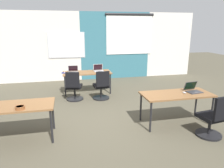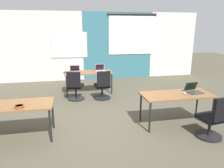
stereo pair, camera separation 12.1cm
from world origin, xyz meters
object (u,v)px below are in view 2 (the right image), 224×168
Objects in this scene: mouse_far_left at (67,72)px; chair_near_right_end at (213,121)px; chair_far_right at (103,87)px; desk_near_right at (177,96)px; laptop_near_right_end at (193,90)px; snack_bowl at (19,106)px; desk_far_center at (89,74)px; chair_far_left at (75,88)px; laptop_far_right at (100,70)px; desk_near_left at (11,108)px; laptop_far_left at (75,71)px; mouse_near_right_end at (185,93)px.

chair_near_right_end reaches higher than mouse_far_left.
chair_near_right_end is at bearing 118.50° from chair_far_right.
desk_near_right is 4.36× the size of laptop_near_right_end.
chair_far_right is 2.96m from snack_bowl.
desk_far_center is at bearing -67.51° from chair_near_right_end.
chair_near_right_end is at bearing -99.76° from laptop_near_right_end.
laptop_far_right is at bearing -126.66° from chair_far_left.
laptop_far_left reaches higher than desk_near_left.
laptop_near_right_end is at bearing -100.88° from chair_near_right_end.
laptop_near_right_end is (0.43, 0.04, 0.11)m from desk_near_right.
desk_near_right is 3.60m from laptop_far_left.
desk_near_left is at bearing 179.63° from mouse_near_right_end.
laptop_far_right reaches higher than chair_far_left.
desk_far_center is at bearing -174.63° from laptop_far_right.
desk_far_center is at bearing 63.01° from snack_bowl.
mouse_near_right_end is (2.65, -2.86, -0.00)m from mouse_far_left.
laptop_far_right is (0.86, 0.02, 0.00)m from laptop_far_left.
chair_far_right is 2.72m from laptop_near_right_end.
mouse_near_right_end is at bearing -7.67° from desk_near_right.
mouse_far_left is at bearing 128.76° from laptop_near_right_end.
desk_near_left is 3.02m from mouse_far_left.
chair_near_right_end is (3.90, -0.78, -0.28)m from desk_near_left.
desk_near_right is 9.01× the size of snack_bowl.
desk_near_right is at bearing -48.88° from mouse_far_left.
mouse_far_left is 0.85m from chair_far_left.
chair_far_right is at bearing -97.46° from laptop_far_right.
laptop_near_right_end reaches higher than desk_far_center.
mouse_near_right_end is (2.38, -2.87, -0.03)m from laptop_far_left.
laptop_far_left reaches higher than desk_far_center.
mouse_near_right_end is 0.12× the size of chair_near_right_end.
laptop_far_right is at bearing -72.95° from chair_near_right_end.
desk_far_center is at bearing 57.99° from desk_near_left.
laptop_far_left is (-2.20, 2.84, 0.11)m from desk_near_right.
desk_near_left is 3.13m from laptop_far_left.
laptop_far_right is at bearing 114.77° from laptop_near_right_end.
desk_near_right is 1.00× the size of desk_far_center.
laptop_far_left is at bearing 70.48° from snack_bowl.
chair_near_right_end is 3.75m from snack_bowl.
laptop_far_left is (-0.45, 0.04, 0.11)m from desk_far_center.
laptop_far_left is at bearing -79.26° from chair_far_left.
desk_far_center is 1.74× the size of chair_far_right.
mouse_far_left is at bearing -60.00° from chair_near_right_end.
desk_near_left is 3.68m from mouse_near_right_end.
chair_far_left is at bearing -89.22° from laptop_far_left.
mouse_near_right_end is at bearing -81.99° from chair_near_right_end.
chair_far_left reaches higher than snack_bowl.
mouse_far_left is 0.11× the size of chair_far_left.
laptop_far_left is 1.93× the size of snack_bowl.
laptop_near_right_end reaches higher than snack_bowl.
desk_near_right is 0.45m from laptop_near_right_end.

